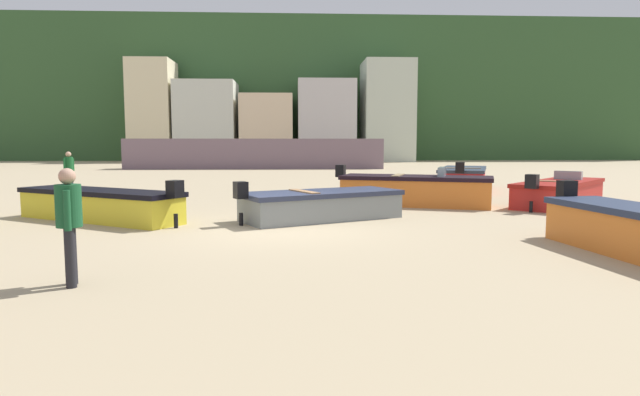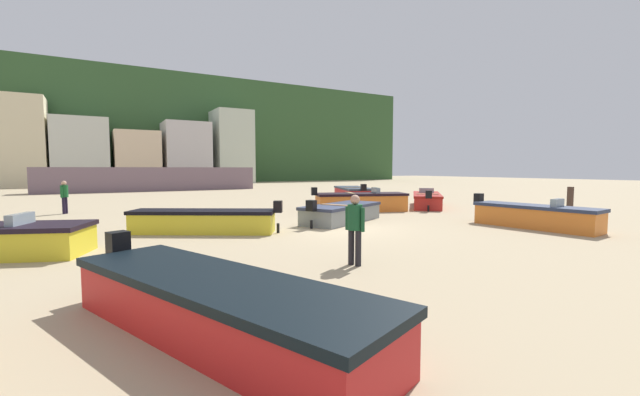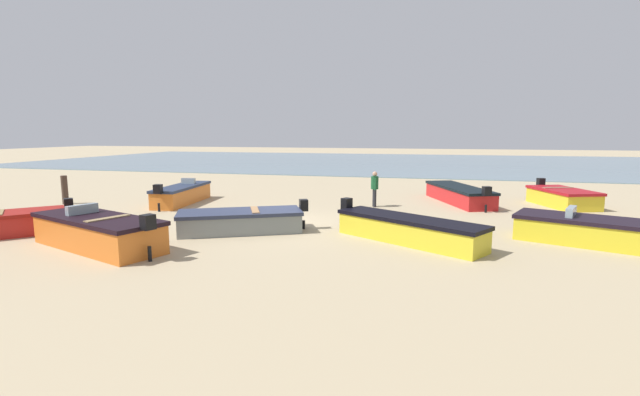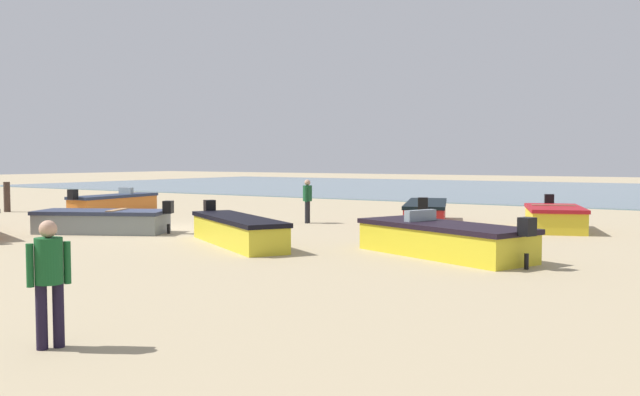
{
  "view_description": "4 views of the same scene",
  "coord_description": "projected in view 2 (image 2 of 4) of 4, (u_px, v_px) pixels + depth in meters",
  "views": [
    {
      "loc": [
        0.4,
        -12.2,
        1.95
      ],
      "look_at": [
        0.96,
        -0.62,
        0.76
      ],
      "focal_mm": 29.92,
      "sensor_mm": 36.0,
      "label": 1
    },
    {
      "loc": [
        -7.77,
        -12.16,
        2.21
      ],
      "look_at": [
        2.71,
        6.06,
        0.63
      ],
      "focal_mm": 22.07,
      "sensor_mm": 36.0,
      "label": 2
    },
    {
      "loc": [
        -5.25,
        15.15,
        3.37
      ],
      "look_at": [
        -0.61,
        -2.88,
        0.61
      ],
      "focal_mm": 24.89,
      "sensor_mm": 36.0,
      "label": 3
    },
    {
      "loc": [
        -16.38,
        15.84,
        2.38
      ],
      "look_at": [
        -5.36,
        -1.49,
        1.18
      ],
      "focal_mm": 37.65,
      "sensor_mm": 36.0,
      "label": 4
    }
  ],
  "objects": [
    {
      "name": "mooring_post_near_water",
      "position": [
        570.0,
        201.0,
        18.56
      ],
      "size": [
        0.28,
        0.28,
        1.35
      ],
      "primitive_type": "cylinder",
      "color": "#413028",
      "rests_on": "ground"
    },
    {
      "name": "beach_walker_distant",
      "position": [
        64.0,
        194.0,
        19.16
      ],
      "size": [
        0.45,
        0.52,
        1.62
      ],
      "rotation": [
        0.0,
        0.0,
        1.13
      ],
      "color": "black",
      "rests_on": "ground"
    },
    {
      "name": "townhouse_centre",
      "position": [
        81.0,
        152.0,
        50.58
      ],
      "size": [
        6.35,
        6.58,
        8.62
      ],
      "primitive_type": "cube",
      "color": "beige",
      "rests_on": "ground"
    },
    {
      "name": "townhouse_left",
      "position": [
        25.0,
        142.0,
        47.06
      ],
      "size": [
        4.45,
        5.19,
        10.82
      ],
      "primitive_type": "cube",
      "color": "beige",
      "rests_on": "ground"
    },
    {
      "name": "ground_plane",
      "position": [
        338.0,
        228.0,
        14.54
      ],
      "size": [
        160.0,
        160.0,
        0.0
      ],
      "primitive_type": "plane",
      "color": "tan"
    },
    {
      "name": "boat_red_7",
      "position": [
        214.0,
        306.0,
        5.17
      ],
      "size": [
        3.23,
        5.45,
        1.12
      ],
      "rotation": [
        0.0,
        0.0,
        3.51
      ],
      "color": "red",
      "rests_on": "ground"
    },
    {
      "name": "boat_red_8",
      "position": [
        427.0,
        200.0,
        22.73
      ],
      "size": [
        4.49,
        4.64,
        1.09
      ],
      "rotation": [
        0.0,
        0.0,
        5.53
      ],
      "color": "red",
      "rests_on": "ground"
    },
    {
      "name": "headland_hill",
      "position": [
        142.0,
        135.0,
        70.96
      ],
      "size": [
        90.0,
        32.0,
        16.69
      ],
      "primitive_type": "cube",
      "color": "#30522B",
      "rests_on": "ground"
    },
    {
      "name": "harbor_pier",
      "position": [
        153.0,
        179.0,
        39.06
      ],
      "size": [
        19.96,
        2.4,
        2.34
      ],
      "primitive_type": "cube",
      "color": "slate",
      "rests_on": "ground"
    },
    {
      "name": "townhouse_far_right",
      "position": [
        231.0,
        147.0,
        60.21
      ],
      "size": [
        5.37,
        6.33,
        10.95
      ],
      "primitive_type": "cube",
      "color": "beige",
      "rests_on": "ground"
    },
    {
      "name": "boat_orange_5",
      "position": [
        361.0,
        202.0,
        20.46
      ],
      "size": [
        4.98,
        3.09,
        1.26
      ],
      "rotation": [
        0.0,
        0.0,
        4.36
      ],
      "color": "orange",
      "rests_on": "ground"
    },
    {
      "name": "boat_grey_3",
      "position": [
        341.0,
        213.0,
        16.29
      ],
      "size": [
        4.42,
        3.28,
        1.05
      ],
      "rotation": [
        0.0,
        0.0,
        5.17
      ],
      "color": "gray",
      "rests_on": "ground"
    },
    {
      "name": "townhouse_centre_right",
      "position": [
        137.0,
        158.0,
        53.63
      ],
      "size": [
        5.62,
        6.04,
        7.23
      ],
      "primitive_type": "cube",
      "color": "beige",
      "rests_on": "ground"
    },
    {
      "name": "townhouse_right",
      "position": [
        186.0,
        153.0,
        56.77
      ],
      "size": [
        6.17,
        5.95,
        8.79
      ],
      "primitive_type": "cube",
      "color": "beige",
      "rests_on": "ground"
    },
    {
      "name": "boat_yellow_0",
      "position": [
        204.0,
        221.0,
        13.53
      ],
      "size": [
        4.82,
        3.56,
        1.11
      ],
      "rotation": [
        0.0,
        0.0,
        1.03
      ],
      "color": "gold",
      "rests_on": "ground"
    },
    {
      "name": "beach_walker_foreground",
      "position": [
        355.0,
        224.0,
        8.93
      ],
      "size": [
        0.43,
        0.53,
        1.62
      ],
      "rotation": [
        0.0,
        0.0,
        5.02
      ],
      "color": "black",
      "rests_on": "ground"
    },
    {
      "name": "boat_orange_2",
      "position": [
        535.0,
        216.0,
        14.61
      ],
      "size": [
        1.69,
        4.66,
        1.18
      ],
      "rotation": [
        0.0,
        0.0,
        3.26
      ],
      "color": "orange",
      "rests_on": "ground"
    },
    {
      "name": "boat_red_4",
      "position": [
        354.0,
        194.0,
        26.68
      ],
      "size": [
        3.36,
        5.14,
        1.26
      ],
      "rotation": [
        0.0,
        0.0,
        5.92
      ],
      "color": "red",
      "rests_on": "ground"
    }
  ]
}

